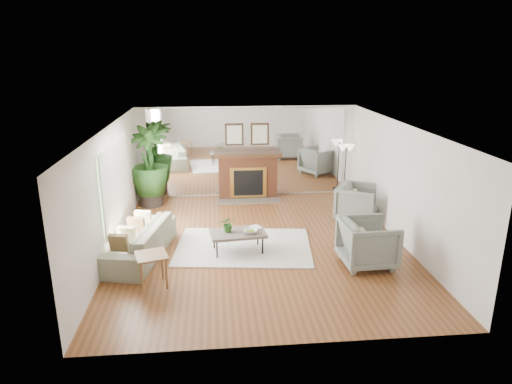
{
  "coord_description": "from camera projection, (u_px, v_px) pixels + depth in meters",
  "views": [
    {
      "loc": [
        -0.92,
        -8.88,
        3.92
      ],
      "look_at": [
        -0.02,
        0.6,
        0.97
      ],
      "focal_mm": 32.0,
      "sensor_mm": 36.0,
      "label": 1
    }
  ],
  "objects": [
    {
      "name": "window_panel",
      "position": [
        115.0,
        181.0,
        9.4
      ],
      "size": [
        0.04,
        2.4,
        1.5
      ],
      "primitive_type": "cube",
      "color": "#B2E09E",
      "rests_on": "wall_left"
    },
    {
      "name": "coffee_table",
      "position": [
        238.0,
        234.0,
        9.17
      ],
      "size": [
        1.17,
        0.76,
        0.44
      ],
      "rotation": [
        0.0,
        0.0,
        0.11
      ],
      "color": "#5E534A",
      "rests_on": "ground"
    },
    {
      "name": "potted_ficus",
      "position": [
        149.0,
        163.0,
        11.83
      ],
      "size": [
        1.18,
        1.18,
        2.13
      ],
      "color": "black",
      "rests_on": "ground"
    },
    {
      "name": "floor_lamp",
      "position": [
        346.0,
        152.0,
        12.51
      ],
      "size": [
        0.48,
        0.27,
        1.48
      ],
      "color": "black",
      "rests_on": "ground"
    },
    {
      "name": "sofa",
      "position": [
        139.0,
        241.0,
        9.02
      ],
      "size": [
        1.33,
        2.4,
        0.66
      ],
      "primitive_type": "imported",
      "rotation": [
        0.0,
        0.0,
        -1.78
      ],
      "color": "gray",
      "rests_on": "ground"
    },
    {
      "name": "ground",
      "position": [
        260.0,
        244.0,
        9.69
      ],
      "size": [
        7.0,
        7.0,
        0.0
      ],
      "primitive_type": "plane",
      "color": "brown",
      "rests_on": "ground"
    },
    {
      "name": "area_rug",
      "position": [
        244.0,
        247.0,
        9.52
      ],
      "size": [
        2.97,
        2.28,
        0.03
      ],
      "primitive_type": "cube",
      "rotation": [
        0.0,
        0.0,
        -0.12
      ],
      "color": "beige",
      "rests_on": "ground"
    },
    {
      "name": "mirror_panel",
      "position": [
        247.0,
        152.0,
        12.62
      ],
      "size": [
        5.4,
        0.04,
        2.4
      ],
      "primitive_type": "cube",
      "color": "silver",
      "rests_on": "wall_back"
    },
    {
      "name": "fruit_bowl",
      "position": [
        250.0,
        231.0,
        9.11
      ],
      "size": [
        0.28,
        0.28,
        0.07
      ],
      "primitive_type": "imported",
      "rotation": [
        0.0,
        0.0,
        -0.04
      ],
      "color": "brown",
      "rests_on": "coffee_table"
    },
    {
      "name": "armchair_back",
      "position": [
        358.0,
        202.0,
        10.97
      ],
      "size": [
        1.3,
        1.29,
        0.87
      ],
      "primitive_type": "imported",
      "rotation": [
        0.0,
        0.0,
        1.02
      ],
      "color": "gray",
      "rests_on": "ground"
    },
    {
      "name": "wall_back",
      "position": [
        247.0,
        152.0,
        12.64
      ],
      "size": [
        6.0,
        0.02,
        2.5
      ],
      "primitive_type": "cube",
      "color": "white",
      "rests_on": "ground"
    },
    {
      "name": "book",
      "position": [
        252.0,
        228.0,
        9.33
      ],
      "size": [
        0.28,
        0.32,
        0.02
      ],
      "primitive_type": "imported",
      "rotation": [
        0.0,
        0.0,
        0.41
      ],
      "color": "brown",
      "rests_on": "coffee_table"
    },
    {
      "name": "fireplace",
      "position": [
        248.0,
        175.0,
        12.59
      ],
      "size": [
        1.85,
        0.83,
        2.05
      ],
      "color": "brown",
      "rests_on": "ground"
    },
    {
      "name": "wall_right",
      "position": [
        401.0,
        184.0,
        9.59
      ],
      "size": [
        0.02,
        7.0,
        2.5
      ],
      "primitive_type": "cube",
      "color": "white",
      "rests_on": "ground"
    },
    {
      "name": "wall_left",
      "position": [
        110.0,
        192.0,
        9.05
      ],
      "size": [
        0.02,
        7.0,
        2.5
      ],
      "primitive_type": "cube",
      "color": "white",
      "rests_on": "ground"
    },
    {
      "name": "tabletop_plant",
      "position": [
        228.0,
        224.0,
        9.14
      ],
      "size": [
        0.31,
        0.28,
        0.33
      ],
      "primitive_type": "imported",
      "rotation": [
        0.0,
        0.0,
        -0.06
      ],
      "color": "#2F5920",
      "rests_on": "coffee_table"
    },
    {
      "name": "side_table",
      "position": [
        152.0,
        259.0,
        7.83
      ],
      "size": [
        0.64,
        0.64,
        0.59
      ],
      "rotation": [
        0.0,
        0.0,
        0.28
      ],
      "color": "brown",
      "rests_on": "ground"
    },
    {
      "name": "armchair_front",
      "position": [
        368.0,
        243.0,
        8.62
      ],
      "size": [
        1.03,
        1.0,
        0.9
      ],
      "primitive_type": "imported",
      "rotation": [
        0.0,
        0.0,
        1.62
      ],
      "color": "gray",
      "rests_on": "ground"
    }
  ]
}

